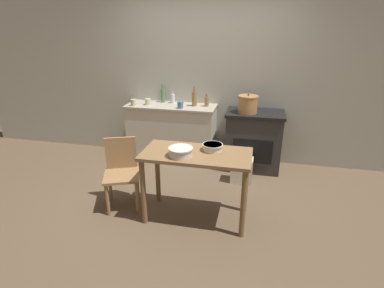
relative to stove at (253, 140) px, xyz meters
name	(u,v)px	position (x,y,z in m)	size (l,w,h in m)	color
ground_plane	(182,206)	(-0.78, -1.28, -0.44)	(14.00, 14.00, 0.00)	brown
wall_back	(207,79)	(-0.78, 0.30, 0.84)	(8.00, 0.07, 2.55)	#B2AD9E
counter_cabinet	(172,133)	(-1.27, 0.02, 0.01)	(1.38, 0.52, 0.90)	beige
stove	(253,140)	(0.00, 0.00, 0.00)	(0.83, 0.57, 0.88)	#2D2B28
work_table	(196,164)	(-0.56, -1.45, 0.21)	(1.14, 0.56, 0.79)	olive
chair	(122,171)	(-1.48, -1.37, 0.00)	(0.52, 0.52, 0.81)	#997047
flour_sack	(242,170)	(-0.12, -0.50, -0.27)	(0.29, 0.20, 0.35)	beige
stock_pot	(248,104)	(-0.11, -0.07, 0.56)	(0.28, 0.28, 0.27)	#B77A47
mixing_bowl_large	(181,151)	(-0.70, -1.58, 0.40)	(0.25, 0.25, 0.09)	silver
mixing_bowl_small	(213,147)	(-0.41, -1.36, 0.39)	(0.22, 0.22, 0.07)	silver
bottle_far_left	(173,98)	(-1.28, 0.17, 0.53)	(0.06, 0.06, 0.19)	silver
bottle_left	(207,101)	(-0.73, 0.07, 0.53)	(0.06, 0.06, 0.19)	olive
bottle_mid_left	(163,95)	(-1.45, 0.19, 0.57)	(0.07, 0.07, 0.29)	#517F5B
bottle_center_left	(194,99)	(-0.91, 0.05, 0.57)	(0.08, 0.08, 0.29)	olive
cup_center	(148,102)	(-1.62, -0.03, 0.51)	(0.09, 0.09, 0.09)	beige
cup_center_right	(180,105)	(-1.08, -0.13, 0.51)	(0.08, 0.08, 0.10)	#4C6B99
cup_mid_right	(133,103)	(-1.81, -0.15, 0.51)	(0.08, 0.08, 0.10)	beige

